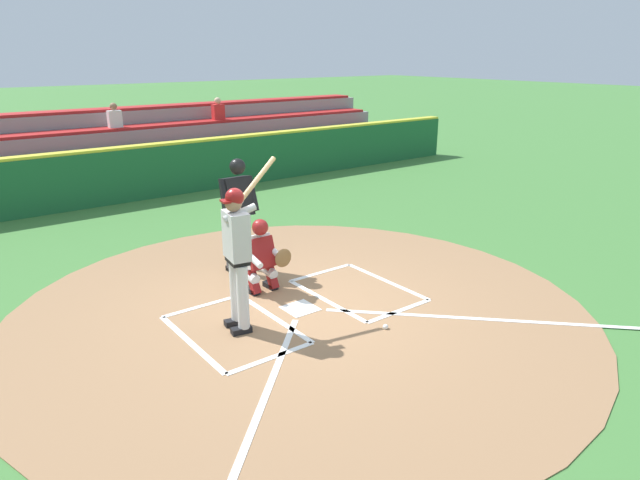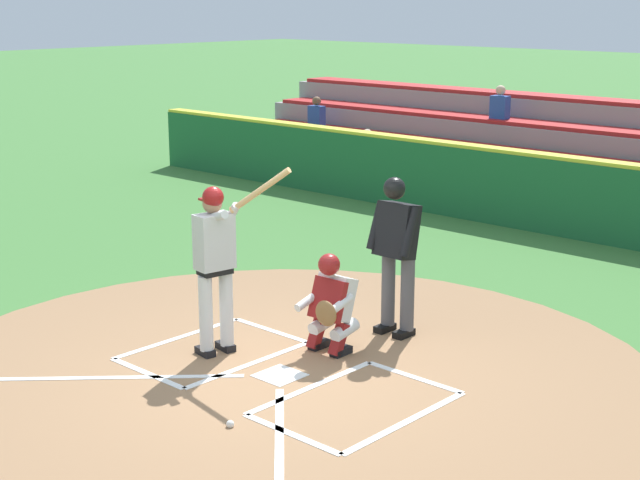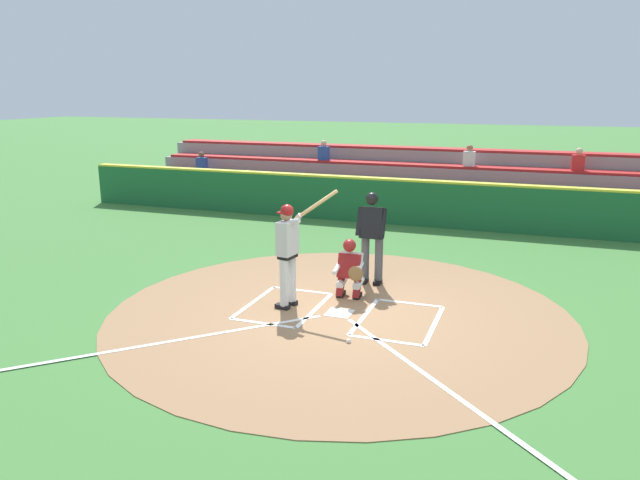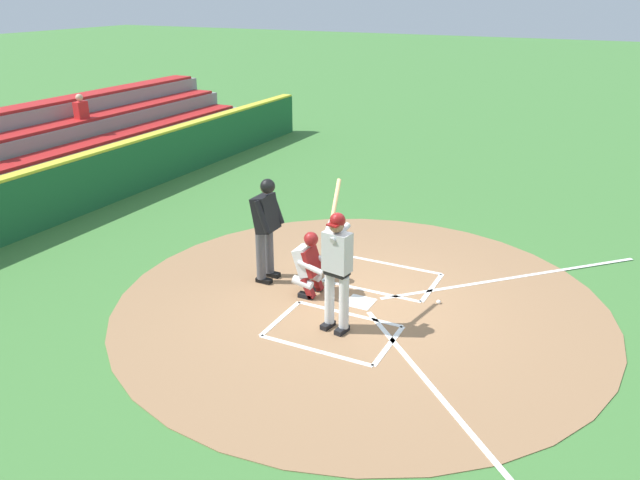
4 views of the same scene
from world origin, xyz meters
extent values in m
plane|color=#427A38|center=(0.00, 0.00, 0.00)|extent=(120.00, 120.00, 0.00)
cylinder|color=#99704C|center=(0.00, 0.00, 0.01)|extent=(8.00, 8.00, 0.01)
cube|color=white|center=(0.00, 0.00, 0.01)|extent=(0.44, 0.44, 0.01)
cube|color=white|center=(-1.05, -0.90, 0.01)|extent=(1.20, 0.08, 0.01)
cube|color=white|center=(-1.05, 0.90, 0.01)|extent=(1.20, 0.08, 0.01)
cube|color=white|center=(-0.45, 0.00, 0.01)|extent=(0.08, 1.80, 0.01)
cube|color=white|center=(-1.65, 0.00, 0.01)|extent=(0.08, 1.80, 0.01)
cube|color=white|center=(1.05, -0.90, 0.01)|extent=(1.20, 0.08, 0.01)
cube|color=white|center=(1.05, 0.90, 0.01)|extent=(1.20, 0.08, 0.01)
cube|color=white|center=(0.45, 0.00, 0.01)|extent=(0.08, 1.80, 0.01)
cube|color=white|center=(1.65, 0.00, 0.01)|extent=(0.08, 1.80, 0.01)
cylinder|color=silver|center=(0.98, 0.15, 0.50)|extent=(0.15, 0.15, 0.84)
cube|color=black|center=(1.02, 0.14, 0.04)|extent=(0.28, 0.16, 0.09)
cylinder|color=silver|center=(0.93, -0.11, 0.50)|extent=(0.15, 0.15, 0.84)
cube|color=black|center=(0.97, -0.12, 0.04)|extent=(0.28, 0.16, 0.09)
cube|color=black|center=(0.96, 0.02, 0.97)|extent=(0.27, 0.37, 0.10)
cube|color=#BCBCBC|center=(0.96, 0.02, 1.28)|extent=(0.30, 0.43, 0.60)
sphere|color=#9E7051|center=(0.97, 0.01, 1.69)|extent=(0.21, 0.21, 0.21)
sphere|color=maroon|center=(0.96, 0.02, 1.76)|extent=(0.23, 0.23, 0.23)
cube|color=maroon|center=(1.06, 0.00, 1.73)|extent=(0.14, 0.19, 0.02)
cylinder|color=#BCBCBC|center=(0.91, 0.04, 1.56)|extent=(0.44, 0.16, 0.21)
cylinder|color=#BCBCBC|center=(0.87, -0.17, 1.56)|extent=(0.28, 0.13, 0.29)
cylinder|color=tan|center=(0.50, -0.24, 1.86)|extent=(0.72, 0.26, 0.53)
cylinder|color=tan|center=(0.83, -0.14, 1.62)|extent=(0.09, 0.10, 0.08)
cube|color=black|center=(-0.07, -0.88, 0.04)|extent=(0.13, 0.26, 0.09)
cube|color=maroon|center=(-0.07, -0.84, 0.20)|extent=(0.13, 0.25, 0.37)
cylinder|color=silver|center=(-0.07, -0.94, 0.28)|extent=(0.16, 0.36, 0.21)
cube|color=black|center=(0.25, -0.87, 0.04)|extent=(0.13, 0.26, 0.09)
cube|color=maroon|center=(0.25, -0.83, 0.20)|extent=(0.13, 0.25, 0.37)
cylinder|color=silver|center=(0.25, -0.93, 0.28)|extent=(0.16, 0.36, 0.21)
cube|color=silver|center=(0.09, -0.94, 0.62)|extent=(0.41, 0.37, 0.52)
cube|color=maroon|center=(0.09, -0.83, 0.62)|extent=(0.43, 0.23, 0.46)
sphere|color=beige|center=(0.09, -0.87, 0.99)|extent=(0.21, 0.21, 0.21)
sphere|color=maroon|center=(0.09, -0.85, 1.01)|extent=(0.24, 0.24, 0.24)
cylinder|color=silver|center=(-0.11, -0.78, 0.60)|extent=(0.10, 0.45, 0.20)
cylinder|color=silver|center=(0.29, -0.77, 0.60)|extent=(0.10, 0.45, 0.20)
ellipsoid|color=brown|center=(-0.11, -0.58, 0.57)|extent=(0.28, 0.11, 0.28)
cylinder|color=#4C4C51|center=(-0.22, -1.85, 0.51)|extent=(0.16, 0.16, 0.86)
cube|color=black|center=(-0.22, -1.80, 0.04)|extent=(0.13, 0.28, 0.09)
cylinder|color=#4C4C51|center=(0.06, -1.85, 0.51)|extent=(0.16, 0.16, 0.86)
cube|color=black|center=(0.06, -1.80, 0.04)|extent=(0.13, 0.28, 0.09)
cube|color=black|center=(-0.08, -1.81, 1.25)|extent=(0.44, 0.36, 0.66)
sphere|color=brown|center=(-0.08, -1.77, 1.72)|extent=(0.22, 0.22, 0.22)
sphere|color=black|center=(-0.08, -1.75, 1.74)|extent=(0.25, 0.25, 0.25)
cylinder|color=black|center=(-0.32, -1.73, 1.28)|extent=(0.10, 0.29, 0.56)
cylinder|color=black|center=(0.16, -1.73, 1.28)|extent=(0.10, 0.29, 0.56)
sphere|color=white|center=(-0.53, 1.17, 0.04)|extent=(0.07, 0.07, 0.07)
cube|color=#1E6033|center=(0.00, -7.50, 0.62)|extent=(22.00, 0.36, 1.25)
cube|color=yellow|center=(0.00, -7.50, 1.28)|extent=(22.00, 0.32, 0.06)
cube|color=#284C9E|center=(3.91, -10.17, 1.66)|extent=(0.36, 0.22, 0.46)
sphere|color=beige|center=(3.91, -10.17, 2.00)|extent=(0.20, 0.20, 0.20)
cube|color=black|center=(5.97, -8.47, 0.76)|extent=(0.36, 0.22, 0.46)
sphere|color=beige|center=(5.97, -8.47, 1.10)|extent=(0.20, 0.20, 0.20)
cube|color=#284C9E|center=(8.18, -9.32, 1.21)|extent=(0.36, 0.22, 0.46)
sphere|color=brown|center=(8.18, -9.32, 1.55)|extent=(0.20, 0.20, 0.20)
camera|label=1|loc=(4.15, 5.92, 3.42)|focal=31.86mm
camera|label=2|loc=(-6.57, 6.49, 3.79)|focal=53.71mm
camera|label=3|loc=(-3.09, 9.51, 3.81)|focal=34.28mm
camera|label=4|loc=(8.51, 3.51, 4.83)|focal=35.30mm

